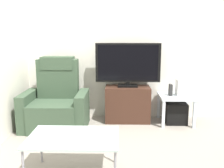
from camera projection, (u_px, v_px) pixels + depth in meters
ground_plane at (140, 142)px, 3.39m from camera, size 6.40×6.40×0.00m
wall_back at (136, 42)px, 4.25m from camera, size 6.40×0.06×2.60m
tv_stand at (128, 104)px, 4.19m from camera, size 0.73×0.40×0.58m
television at (128, 64)px, 4.08m from camera, size 1.05×0.20×0.71m
recliner_armchair at (56, 103)px, 3.92m from camera, size 0.98×0.78×1.08m
side_table at (176, 100)px, 4.08m from camera, size 0.54×0.54×0.46m
subwoofer_box at (175, 113)px, 4.13m from camera, size 0.34×0.34×0.34m
book_upright at (170, 90)px, 4.03m from camera, size 0.04×0.12×0.18m
game_console at (179, 87)px, 4.05m from camera, size 0.07×0.20×0.26m
coffee_table at (74, 139)px, 2.52m from camera, size 0.90×0.60×0.43m
cell_phone at (67, 135)px, 2.54m from camera, size 0.10×0.16×0.01m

